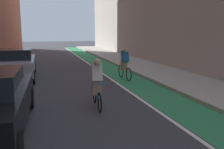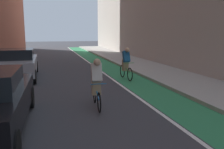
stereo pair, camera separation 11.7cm
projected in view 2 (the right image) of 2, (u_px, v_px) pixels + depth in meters
The scene contains 7 objects.
ground_plane at pixel (68, 73), 14.43m from camera, with size 93.32×93.32×0.00m, color #38383D.
bike_lane_paint at pixel (108, 66), 17.08m from camera, with size 1.60×42.42×0.00m, color #2D8451.
lane_divider_stripe at pixel (95, 67), 16.85m from camera, with size 0.12×42.42×0.00m, color white.
sidewalk_right at pixel (138, 64), 17.65m from camera, with size 2.95×42.42×0.14m, color #A8A59E.
parked_sedan_silver at pixel (17, 63), 12.59m from camera, with size 1.96×4.56×1.53m.
cyclist_mid at pixel (96, 81), 7.72m from camera, with size 0.48×1.67×1.59m.
cyclist_trailing at pixel (126, 62), 12.39m from camera, with size 0.48×1.70×1.61m.
Camera 2 is at (-1.19, 2.79, 2.40)m, focal length 39.28 mm.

